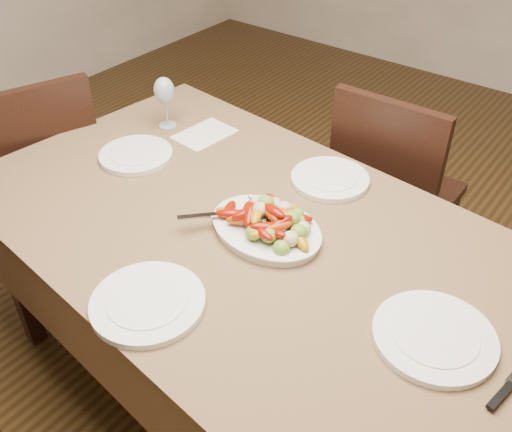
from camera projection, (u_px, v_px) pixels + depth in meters
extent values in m
plane|color=#382611|center=(229.00, 345.00, 2.27)|extent=(6.00, 6.00, 0.00)
cube|color=brown|center=(256.00, 323.00, 1.86)|extent=(1.94, 1.22, 0.76)
ellipsoid|color=white|center=(266.00, 230.00, 1.62)|extent=(0.36, 0.28, 0.02)
cylinder|color=white|center=(136.00, 155.00, 1.95)|extent=(0.25, 0.25, 0.02)
cylinder|color=white|center=(434.00, 337.00, 1.31)|extent=(0.29, 0.29, 0.02)
cylinder|color=white|center=(330.00, 179.00, 1.83)|extent=(0.25, 0.25, 0.02)
cylinder|color=white|center=(148.00, 303.00, 1.40)|extent=(0.28, 0.28, 0.02)
cube|color=silver|center=(205.00, 134.00, 2.08)|extent=(0.17, 0.22, 0.00)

